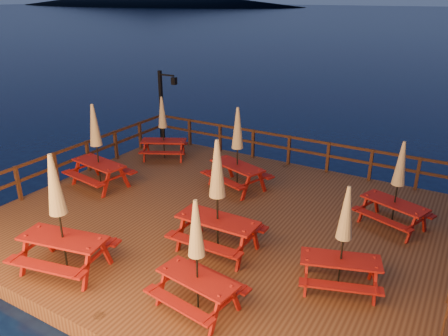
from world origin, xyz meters
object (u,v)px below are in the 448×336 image
at_px(picnic_table_2, 343,237).
at_px(lamp_post, 164,101).
at_px(picnic_table_0, 197,254).
at_px(picnic_table_1, 237,147).

bearing_deg(picnic_table_2, lamp_post, 128.02).
bearing_deg(picnic_table_2, picnic_table_0, -156.32).
xyz_separation_m(lamp_post, picnic_table_1, (4.79, -2.51, -0.41)).
xyz_separation_m(picnic_table_0, picnic_table_2, (2.22, 2.06, -0.01)).
bearing_deg(lamp_post, picnic_table_2, -32.85).
height_order(picnic_table_0, picnic_table_1, picnic_table_1).
relative_size(picnic_table_0, picnic_table_2, 1.01).
height_order(lamp_post, picnic_table_1, lamp_post).
xyz_separation_m(picnic_table_1, picnic_table_2, (4.35, -3.40, -0.15)).
height_order(picnic_table_1, picnic_table_2, picnic_table_1).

